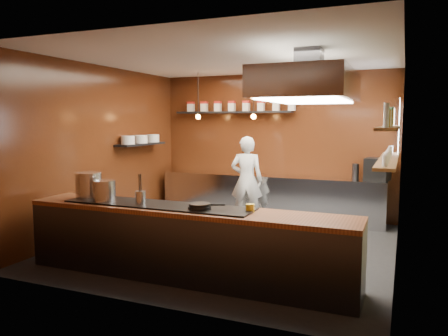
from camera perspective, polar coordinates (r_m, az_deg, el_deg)
The scene contains 26 objects.
floor at distance 7.22m, azimuth 0.90°, elevation -10.04°, with size 5.00×5.00×0.00m, color black.
back_wall at distance 9.32m, azimuth 6.60°, elevation 2.97°, with size 5.00×5.00×0.00m, color black.
left_wall at distance 8.21m, azimuth -15.54°, elevation 2.34°, with size 5.00×5.00×0.00m, color black.
right_wall at distance 6.47m, azimuth 21.98°, elevation 1.13°, with size 5.00×5.00×0.00m, color brown.
ceiling at distance 7.00m, azimuth 0.95°, elevation 14.24°, with size 5.00×5.00×0.00m, color silver.
window_pane at distance 8.15m, azimuth 21.88°, elevation 4.91°, with size 1.00×1.00×0.00m, color white.
prep_counter at distance 9.12m, azimuth 5.94°, elevation -3.74°, with size 4.60×0.65×0.90m, color silver.
pass_counter at distance 5.70m, azimuth -5.15°, elevation -9.67°, with size 4.40×0.72×0.94m.
tin_shelf at distance 9.46m, azimuth 1.12°, elevation 7.30°, with size 2.60×0.26×0.04m, color black.
plate_shelf at distance 8.92m, azimuth -10.78°, elevation 3.08°, with size 0.30×1.40×0.04m, color black.
bottle_shelf_upper at distance 6.75m, azimuth 20.80°, elevation 4.94°, with size 0.26×2.80×0.04m, color brown.
bottle_shelf_lower at distance 6.78m, azimuth 20.64°, elevation 0.97°, with size 0.26×2.80×0.04m, color brown.
extractor_hood at distance 6.19m, azimuth 10.98°, elevation 10.57°, with size 1.20×2.00×0.72m.
pendant_left at distance 9.06m, azimuth -3.38°, elevation 7.03°, with size 0.10×0.10×0.95m.
pendant_right at distance 8.60m, azimuth 3.88°, elevation 7.07°, with size 0.10×0.10×0.95m.
storage_tins at distance 9.41m, azimuth 1.99°, elevation 8.10°, with size 2.43×0.13×0.22m.
plate_stacks at distance 8.92m, azimuth -10.79°, elevation 3.72°, with size 0.26×1.16×0.16m.
bottles at distance 6.75m, azimuth 20.84°, elevation 6.13°, with size 0.06×2.66×0.24m.
wine_glasses at distance 6.77m, azimuth 20.67°, elevation 1.68°, with size 0.07×2.37×0.13m.
stockpot_large at distance 6.47m, azimuth -17.28°, elevation -2.11°, with size 0.36×0.36×0.35m, color silver.
stockpot_small at distance 6.11m, azimuth -15.38°, elevation -2.88°, with size 0.30×0.30×0.28m, color #B5B7BC.
utensil_crock at distance 5.80m, azimuth -10.87°, elevation -3.81°, with size 0.13×0.13×0.17m, color silver.
frying_pan at distance 5.39m, azimuth -3.17°, elevation -5.01°, with size 0.44×0.29×0.07m.
butter_jar at distance 5.31m, azimuth 3.43°, elevation -5.24°, with size 0.11×0.11×0.10m, color yellow.
espresso_machine at distance 8.70m, azimuth 19.41°, elevation -0.15°, with size 0.42×0.40×0.42m, color black.
chef at distance 8.57m, azimuth 2.98°, elevation -1.58°, with size 0.63×0.41×1.72m, color silver.
Camera 1 is at (2.55, -6.45, 2.03)m, focal length 35.00 mm.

